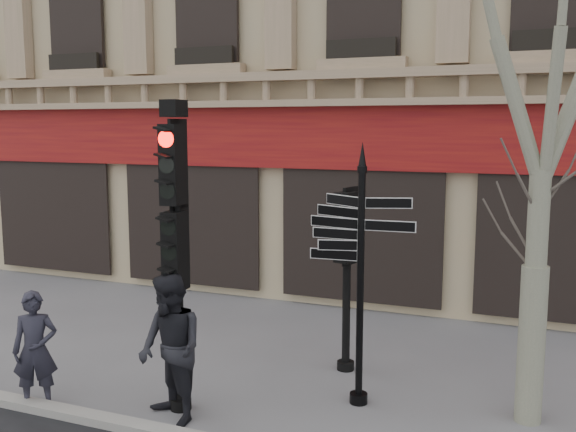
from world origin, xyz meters
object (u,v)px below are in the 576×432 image
object	(u,v)px
traffic_signal_secondary	(347,247)
pedestrian_a	(35,350)
fingerpost	(361,231)
traffic_signal_main	(176,219)
pedestrian_b	(171,349)

from	to	relation	value
traffic_signal_secondary	pedestrian_a	size ratio (longest dim) A/B	1.74
fingerpost	traffic_signal_secondary	world-z (taller)	fingerpost
pedestrian_a	traffic_signal_main	bearing A→B (deg)	-11.77
fingerpost	pedestrian_b	world-z (taller)	fingerpost
pedestrian_b	traffic_signal_secondary	bearing A→B (deg)	88.58
fingerpost	traffic_signal_secondary	distance (m)	1.32
pedestrian_a	fingerpost	bearing A→B (deg)	-8.24
fingerpost	pedestrian_b	distance (m)	2.95
traffic_signal_main	pedestrian_b	bearing A→B (deg)	-80.39
traffic_signal_main	traffic_signal_secondary	world-z (taller)	traffic_signal_main
traffic_signal_main	traffic_signal_secondary	size ratio (longest dim) A/B	1.47
traffic_signal_main	pedestrian_a	size ratio (longest dim) A/B	2.56
pedestrian_b	pedestrian_a	bearing A→B (deg)	-140.40
traffic_signal_secondary	pedestrian_b	world-z (taller)	traffic_signal_secondary
traffic_signal_secondary	pedestrian_b	bearing A→B (deg)	-107.37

